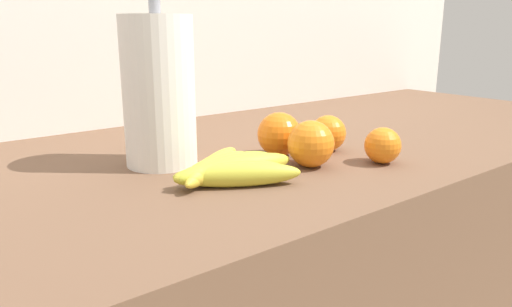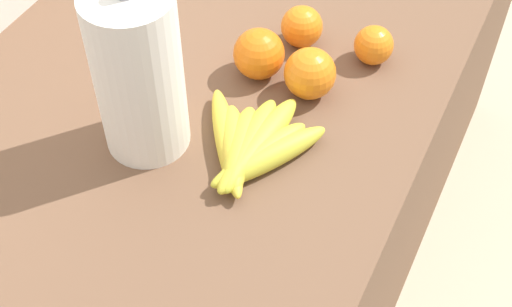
{
  "view_description": "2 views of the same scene",
  "coord_description": "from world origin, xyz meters",
  "px_view_note": "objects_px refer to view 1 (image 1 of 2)",
  "views": [
    {
      "loc": [
        -0.68,
        -0.76,
        1.13
      ],
      "look_at": [
        -0.21,
        -0.16,
        0.93
      ],
      "focal_mm": 34.06,
      "sensor_mm": 36.0,
      "label": 1
    },
    {
      "loc": [
        -0.87,
        -0.46,
        1.69
      ],
      "look_at": [
        -0.28,
        -0.16,
        0.93
      ],
      "focal_mm": 49.81,
      "sensor_mm": 36.0,
      "label": 2
    }
  ],
  "objects_px": {
    "orange_right": "(279,134)",
    "paper_towel_roll": "(159,92)",
    "orange_back_left": "(311,144)",
    "orange_front": "(383,145)",
    "orange_far_right": "(328,133)",
    "banana_bunch": "(226,169)"
  },
  "relations": [
    {
      "from": "orange_back_left",
      "to": "orange_far_right",
      "type": "relative_size",
      "value": 1.16
    },
    {
      "from": "orange_front",
      "to": "orange_right",
      "type": "bearing_deg",
      "value": 125.86
    },
    {
      "from": "orange_right",
      "to": "paper_towel_roll",
      "type": "relative_size",
      "value": 0.29
    },
    {
      "from": "orange_front",
      "to": "paper_towel_roll",
      "type": "xyz_separation_m",
      "value": [
        -0.32,
        0.24,
        0.1
      ]
    },
    {
      "from": "orange_back_left",
      "to": "paper_towel_roll",
      "type": "relative_size",
      "value": 0.28
    },
    {
      "from": "orange_back_left",
      "to": "orange_front",
      "type": "relative_size",
      "value": 1.26
    },
    {
      "from": "orange_back_left",
      "to": "orange_right",
      "type": "bearing_deg",
      "value": 86.3
    },
    {
      "from": "orange_back_left",
      "to": "orange_far_right",
      "type": "bearing_deg",
      "value": 29.59
    },
    {
      "from": "banana_bunch",
      "to": "orange_front",
      "type": "xyz_separation_m",
      "value": [
        0.28,
        -0.09,
        0.01
      ]
    },
    {
      "from": "paper_towel_roll",
      "to": "orange_far_right",
      "type": "bearing_deg",
      "value": -20.9
    },
    {
      "from": "orange_right",
      "to": "paper_towel_roll",
      "type": "xyz_separation_m",
      "value": [
        -0.2,
        0.09,
        0.09
      ]
    },
    {
      "from": "banana_bunch",
      "to": "orange_far_right",
      "type": "distance_m",
      "value": 0.27
    },
    {
      "from": "banana_bunch",
      "to": "orange_back_left",
      "type": "height_order",
      "value": "orange_back_left"
    },
    {
      "from": "banana_bunch",
      "to": "orange_right",
      "type": "relative_size",
      "value": 2.61
    },
    {
      "from": "orange_back_left",
      "to": "paper_towel_roll",
      "type": "height_order",
      "value": "paper_towel_roll"
    },
    {
      "from": "orange_back_left",
      "to": "orange_front",
      "type": "xyz_separation_m",
      "value": [
        0.12,
        -0.06,
        -0.01
      ]
    },
    {
      "from": "orange_right",
      "to": "orange_far_right",
      "type": "bearing_deg",
      "value": -17.04
    },
    {
      "from": "orange_far_right",
      "to": "orange_front",
      "type": "bearing_deg",
      "value": -84.84
    },
    {
      "from": "banana_bunch",
      "to": "orange_front",
      "type": "height_order",
      "value": "orange_front"
    },
    {
      "from": "orange_back_left",
      "to": "orange_front",
      "type": "distance_m",
      "value": 0.13
    },
    {
      "from": "orange_back_left",
      "to": "orange_right",
      "type": "distance_m",
      "value": 0.09
    },
    {
      "from": "orange_right",
      "to": "paper_towel_roll",
      "type": "distance_m",
      "value": 0.24
    }
  ]
}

